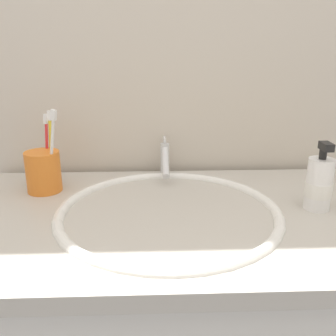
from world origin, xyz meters
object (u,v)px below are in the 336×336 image
toothbrush_yellow (51,144)px  soap_dispenser (319,184)px  toothbrush_white (52,147)px  toothbrush_red (47,145)px  faucet (165,159)px  toothbrush_cup (43,172)px

toothbrush_yellow → soap_dispenser: bearing=-15.0°
toothbrush_white → toothbrush_yellow: bearing=107.4°
toothbrush_red → toothbrush_yellow: size_ratio=0.96×
faucet → soap_dispenser: size_ratio=0.94×
faucet → soap_dispenser: (0.33, -0.23, 0.01)m
toothbrush_white → toothbrush_red: (-0.03, 0.05, -0.01)m
toothbrush_cup → toothbrush_yellow: bearing=66.4°
toothbrush_cup → toothbrush_white: size_ratio=0.50×
toothbrush_red → toothbrush_yellow: toothbrush_yellow is taller
faucet → toothbrush_white: size_ratio=0.71×
toothbrush_white → soap_dispenser: size_ratio=1.32×
toothbrush_red → toothbrush_cup: bearing=-99.9°
toothbrush_cup → toothbrush_red: toothbrush_red is taller
toothbrush_cup → toothbrush_yellow: toothbrush_yellow is taller
toothbrush_white → faucet: bearing=23.5°
toothbrush_cup → toothbrush_yellow: size_ratio=0.53×
toothbrush_cup → toothbrush_white: (0.03, -0.02, 0.07)m
soap_dispenser → toothbrush_red: bearing=165.3°
toothbrush_cup → soap_dispenser: size_ratio=0.66×
toothbrush_cup → toothbrush_white: 0.08m
faucet → toothbrush_red: toothbrush_red is taller
toothbrush_yellow → soap_dispenser: 0.63m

